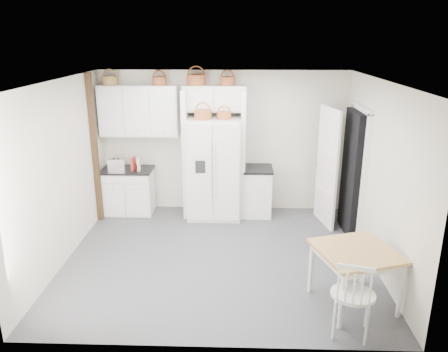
{
  "coord_description": "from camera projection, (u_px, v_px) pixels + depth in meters",
  "views": [
    {
      "loc": [
        0.27,
        -5.87,
        3.17
      ],
      "look_at": [
        0.06,
        0.4,
        1.15
      ],
      "focal_mm": 35.0,
      "sensor_mm": 36.0,
      "label": 1
    }
  ],
  "objects": [
    {
      "name": "basket_upper_a",
      "position": [
        110.0,
        81.0,
        7.63
      ],
      "size": [
        0.27,
        0.27,
        0.15
      ],
      "primitive_type": "cylinder",
      "color": "brown",
      "rests_on": "upper_cabinet"
    },
    {
      "name": "dining_table",
      "position": [
        354.0,
        277.0,
        5.31
      ],
      "size": [
        1.11,
        1.11,
        0.74
      ],
      "primitive_type": "cube",
      "rotation": [
        0.0,
        0.0,
        0.3
      ],
      "color": "#A36934",
      "rests_on": "floor"
    },
    {
      "name": "refrigerator",
      "position": [
        214.0,
        168.0,
        7.83
      ],
      "size": [
        0.94,
        0.75,
        1.81
      ],
      "primitive_type": "cube",
      "color": "silver",
      "rests_on": "floor"
    },
    {
      "name": "windsor_chair",
      "position": [
        353.0,
        294.0,
        4.73
      ],
      "size": [
        0.58,
        0.55,
        0.99
      ],
      "primitive_type": "cube",
      "rotation": [
        0.0,
        0.0,
        -0.27
      ],
      "color": "silver",
      "rests_on": "floor"
    },
    {
      "name": "cookbook_cream",
      "position": [
        139.0,
        164.0,
        7.86
      ],
      "size": [
        0.04,
        0.16,
        0.24
      ],
      "primitive_type": "cube",
      "rotation": [
        0.0,
        0.0,
        0.06
      ],
      "color": "beige",
      "rests_on": "counter_left"
    },
    {
      "name": "base_cab_right",
      "position": [
        257.0,
        192.0,
        8.03
      ],
      "size": [
        0.49,
        0.58,
        0.86
      ],
      "primitive_type": "cube",
      "color": "silver",
      "rests_on": "floor"
    },
    {
      "name": "counter_left",
      "position": [
        127.0,
        170.0,
        7.98
      ],
      "size": [
        0.92,
        0.59,
        0.04
      ],
      "primitive_type": "cube",
      "color": "black",
      "rests_on": "base_cab_left"
    },
    {
      "name": "trim_post",
      "position": [
        95.0,
        150.0,
        7.52
      ],
      "size": [
        0.09,
        0.09,
        2.6
      ],
      "primitive_type": "cube",
      "color": "#432917",
      "rests_on": "floor"
    },
    {
      "name": "doorway_void",
      "position": [
        353.0,
        173.0,
        7.13
      ],
      "size": [
        0.18,
        0.85,
        2.05
      ],
      "primitive_type": "cube",
      "color": "black",
      "rests_on": "floor"
    },
    {
      "name": "fridge_panel_left",
      "position": [
        186.0,
        154.0,
        7.85
      ],
      "size": [
        0.08,
        0.6,
        2.3
      ],
      "primitive_type": "cube",
      "color": "silver",
      "rests_on": "floor"
    },
    {
      "name": "fridge_panel_right",
      "position": [
        243.0,
        154.0,
        7.82
      ],
      "size": [
        0.08,
        0.6,
        2.3
      ],
      "primitive_type": "cube",
      "color": "silver",
      "rests_on": "floor"
    },
    {
      "name": "basket_upper_c",
      "position": [
        159.0,
        81.0,
        7.6
      ],
      "size": [
        0.25,
        0.25,
        0.14
      ],
      "primitive_type": "cylinder",
      "color": "brown",
      "rests_on": "upper_cabinet"
    },
    {
      "name": "door_slab",
      "position": [
        327.0,
        167.0,
        7.47
      ],
      "size": [
        0.21,
        0.79,
        2.05
      ],
      "primitive_type": "cube",
      "rotation": [
        0.0,
        0.0,
        -1.36
      ],
      "color": "white",
      "rests_on": "floor"
    },
    {
      "name": "wall_back",
      "position": [
        223.0,
        142.0,
        8.07
      ],
      "size": [
        4.5,
        0.0,
        4.5
      ],
      "primitive_type": "plane",
      "rotation": [
        1.57,
        0.0,
        0.0
      ],
      "color": "#BCB6AE",
      "rests_on": "floor"
    },
    {
      "name": "upper_cabinet",
      "position": [
        139.0,
        111.0,
        7.77
      ],
      "size": [
        1.4,
        0.34,
        0.9
      ],
      "primitive_type": "cube",
      "color": "silver",
      "rests_on": "wall_back"
    },
    {
      "name": "basket_fridge_b",
      "position": [
        224.0,
        116.0,
        7.43
      ],
      "size": [
        0.24,
        0.24,
        0.13
      ],
      "primitive_type": "cylinder",
      "color": "brown",
      "rests_on": "refrigerator"
    },
    {
      "name": "basket_bridge_b",
      "position": [
        227.0,
        81.0,
        7.56
      ],
      "size": [
        0.26,
        0.26,
        0.15
      ],
      "primitive_type": "cylinder",
      "color": "brown",
      "rests_on": "bridge_cabinet"
    },
    {
      "name": "counter_right",
      "position": [
        258.0,
        169.0,
        7.89
      ],
      "size": [
        0.53,
        0.62,
        0.04
      ],
      "primitive_type": "cube",
      "color": "black",
      "rests_on": "base_cab_right"
    },
    {
      "name": "basket_fridge_a",
      "position": [
        203.0,
        115.0,
        7.44
      ],
      "size": [
        0.29,
        0.29,
        0.16
      ],
      "primitive_type": "cylinder",
      "color": "brown",
      "rests_on": "refrigerator"
    },
    {
      "name": "base_cab_left",
      "position": [
        129.0,
        192.0,
        8.11
      ],
      "size": [
        0.88,
        0.56,
        0.81
      ],
      "primitive_type": "cube",
      "color": "silver",
      "rests_on": "floor"
    },
    {
      "name": "toaster",
      "position": [
        116.0,
        164.0,
        7.9
      ],
      "size": [
        0.31,
        0.21,
        0.2
      ],
      "primitive_type": "cube",
      "rotation": [
        0.0,
        0.0,
        0.14
      ],
      "color": "silver",
      "rests_on": "counter_left"
    },
    {
      "name": "wall_left",
      "position": [
        62.0,
        173.0,
        6.24
      ],
      "size": [
        0.0,
        4.0,
        4.0
      ],
      "primitive_type": "plane",
      "rotation": [
        1.57,
        0.0,
        1.57
      ],
      "color": "#BCB6AE",
      "rests_on": "floor"
    },
    {
      "name": "wall_right",
      "position": [
        379.0,
        176.0,
        6.1
      ],
      "size": [
        0.0,
        4.0,
        4.0
      ],
      "primitive_type": "plane",
      "rotation": [
        1.57,
        0.0,
        -1.57
      ],
      "color": "#BCB6AE",
      "rests_on": "floor"
    },
    {
      "name": "cookbook_red",
      "position": [
        133.0,
        164.0,
        7.86
      ],
      "size": [
        0.06,
        0.17,
        0.24
      ],
      "primitive_type": "cube",
      "rotation": [
        0.0,
        0.0,
        -0.18
      ],
      "color": "#9F2C25",
      "rests_on": "counter_left"
    },
    {
      "name": "bridge_cabinet",
      "position": [
        214.0,
        98.0,
        7.66
      ],
      "size": [
        1.12,
        0.34,
        0.45
      ],
      "primitive_type": "cube",
      "color": "silver",
      "rests_on": "wall_back"
    },
    {
      "name": "ceiling",
      "position": [
        218.0,
        81.0,
        5.77
      ],
      "size": [
        4.5,
        4.5,
        0.0
      ],
      "primitive_type": "plane",
      "color": "white",
      "rests_on": "wall_back"
    },
    {
      "name": "floor",
      "position": [
        219.0,
        257.0,
        6.56
      ],
      "size": [
        4.5,
        4.5,
        0.0
      ],
      "primitive_type": "plane",
      "color": "#414148",
      "rests_on": "ground"
    },
    {
      "name": "basket_bridge_a",
      "position": [
        196.0,
        80.0,
        7.57
      ],
      "size": [
        0.33,
        0.33,
        0.18
      ],
      "primitive_type": "cylinder",
      "color": "brown",
      "rests_on": "bridge_cabinet"
    }
  ]
}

